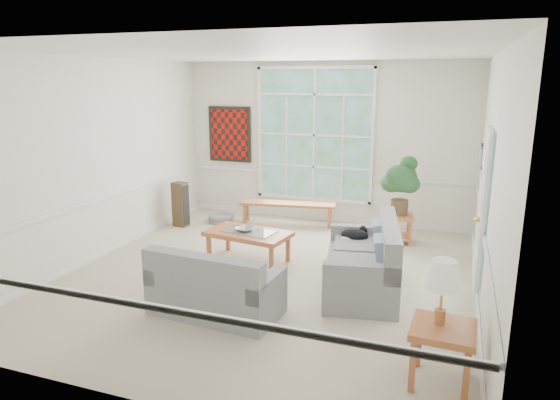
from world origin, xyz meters
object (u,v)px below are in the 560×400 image
Objects in this scene: loveseat_front at (216,281)px; side_table at (441,355)px; loveseat_right at (361,256)px; coffee_table at (248,246)px; end_table at (397,228)px.

loveseat_front reaches higher than side_table.
side_table is at bearing -9.16° from loveseat_front.
coffee_table is at bearing 154.58° from loveseat_right.
end_table reaches higher than coffee_table.
loveseat_front is 2.60m from side_table.
side_table is at bearing -30.34° from coffee_table.
loveseat_right is 1.87m from coffee_table.
loveseat_front is at bearing -116.62° from end_table.
side_table is (2.86, -2.30, 0.05)m from coffee_table.
end_table is (2.01, 1.65, 0.01)m from coffee_table.
loveseat_front is at bearing -150.57° from loveseat_right.
loveseat_right is at bearing 43.82° from loveseat_front.
coffee_table is at bearing 104.71° from loveseat_front.
coffee_table is at bearing -140.52° from end_table.
loveseat_right is 3.02× the size of side_table.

